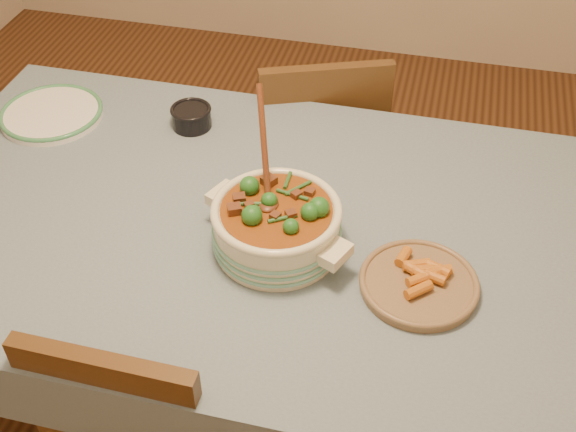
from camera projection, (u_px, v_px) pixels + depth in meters
The scene contains 7 objects.
floor at pixel (245, 395), 2.26m from camera, with size 4.50×4.50×0.00m, color #402312.
dining_table at pixel (234, 243), 1.81m from camera, with size 1.68×1.08×0.76m.
stew_casserole at pixel (276, 223), 1.63m from camera, with size 0.38×0.38×0.35m.
white_plate at pixel (52, 114), 2.06m from camera, with size 0.35×0.35×0.03m.
condiment_bowl at pixel (191, 116), 2.01m from camera, with size 0.13×0.13×0.06m.
fried_plate at pixel (419, 282), 1.57m from camera, with size 0.32×0.32×0.04m.
chair_far at pixel (318, 149), 2.40m from camera, with size 0.52×0.52×0.86m.
Camera 1 is at (0.44, -1.23, 1.93)m, focal length 45.00 mm.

